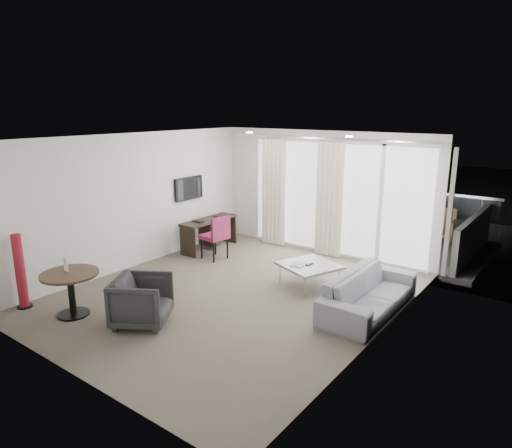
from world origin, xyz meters
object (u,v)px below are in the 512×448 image
Objects in this scene: desk_chair at (214,237)px; round_table at (72,294)px; rattan_chair_b at (442,226)px; tub_armchair at (142,301)px; rattan_chair_a at (393,225)px; desk at (209,234)px; red_lamp at (20,271)px; coffee_table at (309,275)px; sofa at (369,293)px.

round_table is (0.06, -3.28, -0.13)m from desk_chair.
round_table is 8.03m from rattan_chair_b.
tub_armchair is 0.98× the size of rattan_chair_a.
desk_chair is 5.28m from rattan_chair_b.
tub_armchair reaches higher than desk.
rattan_chair_a is (3.33, 7.03, -0.20)m from red_lamp.
coffee_table is 1.12× the size of rattan_chair_b.
desk is at bearing -143.65° from rattan_chair_b.
sofa reaches higher than coffee_table.
red_lamp is at bearing -95.49° from desk_chair.
coffee_table is at bearing -110.35° from rattan_chair_b.
desk_chair reaches higher than round_table.
desk is at bearing 168.67° from coffee_table.
rattan_chair_a reaches higher than rattan_chair_b.
round_table is 1.16m from tub_armchair.
desk is 1.80× the size of rattan_chair_b.
tub_armchair is 6.43m from rattan_chair_a.
coffee_table is (2.89, -0.58, -0.14)m from desk.
round_table is at bearing -80.82° from desk.
round_table is 0.96m from red_lamp.
red_lamp is 2.10m from tub_armchair.
desk is 5.35m from rattan_chair_b.
sofa is (4.42, 3.11, -0.29)m from red_lamp.
coffee_table is at bearing 54.06° from round_table.
red_lamp reaches higher than desk_chair.
rattan_chair_b is at bearing 60.49° from red_lamp.
desk_chair is at bearing -39.04° from desk.
red_lamp is (-0.28, -4.03, 0.26)m from desk.
desk is at bearing 77.48° from sofa.
sofa is 2.60× the size of rattan_chair_b.
desk_chair is at bearing 176.70° from coffee_table.
rattan_chair_a reaches higher than coffee_table.
tub_armchair is at bearing -60.93° from desk_chair.
desk_chair is 1.19× the size of tub_armchair.
red_lamp reaches higher than rattan_chair_b.
tub_armchair reaches higher than round_table.
desk_chair is (0.55, -0.44, 0.13)m from desk.
coffee_table is (1.21, 2.70, -0.16)m from tub_armchair.
coffee_table is at bearing -11.33° from desk.
desk is 4.25m from sofa.
rattan_chair_a is (3.06, 3.00, 0.06)m from desk.
rattan_chair_b is (4.28, 7.57, -0.20)m from red_lamp.
red_lamp is 5.41m from sofa.
sofa is at bearing -12.52° from desk.
rattan_chair_b is (2.34, 6.82, 0.04)m from tub_armchair.
tub_armchair is at bearing 22.67° from round_table.
desk_chair reaches higher than rattan_chair_b.
red_lamp is at bearing 125.10° from sofa.
rattan_chair_b is at bearing -50.72° from tub_armchair.
tub_armchair is at bearing 133.66° from sofa.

